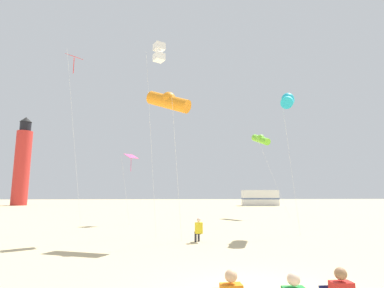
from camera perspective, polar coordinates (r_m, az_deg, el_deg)
The scene contains 9 objects.
kite_flyer_standing at distance 15.16m, azimuth 1.21°, elevation -15.79°, with size 0.38×0.54×1.16m.
kite_diamond_scarlet at distance 22.50m, azimuth -21.36°, elevation 13.92°, with size 1.75×1.75×11.69m.
kite_box_white at distance 19.75m, azimuth -6.25°, elevation 16.78°, with size 1.21×1.21×11.59m.
kite_tube_orange at distance 15.89m, azimuth -4.47°, elevation 8.05°, with size 2.49×1.90×7.76m.
kite_diamond_rainbow at distance 24.34m, azimuth -11.45°, elevation -2.66°, with size 1.38×1.38×5.41m.
kite_tube_cyan at distance 19.51m, azimuth 17.65°, elevation 7.76°, with size 1.71×2.55×8.60m.
kite_tube_lime at distance 31.59m, azimuth 12.87°, elevation 0.86°, with size 3.32×3.51×8.43m.
lighthouse_distant at distance 65.57m, azimuth -29.40°, elevation -3.18°, with size 2.80×2.80×16.80m.
rv_van_white at distance 57.07m, azimuth 12.73°, elevation -9.90°, with size 6.53×2.61×2.80m.
Camera 1 is at (-2.03, -7.22, 2.37)m, focal length 28.24 mm.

